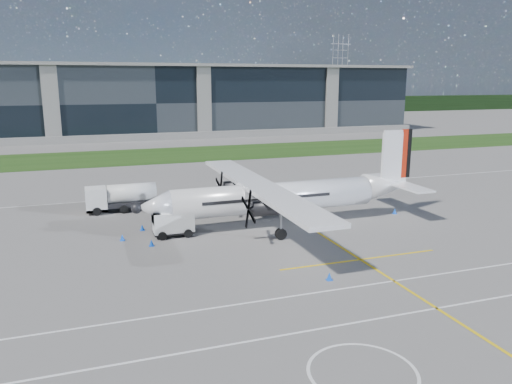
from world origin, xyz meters
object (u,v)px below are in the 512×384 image
at_px(safety_cone_stbdwing, 223,193).
at_px(turboprop_aircraft, 284,180).
at_px(safety_cone_fwd, 122,237).
at_px(ground_crew_person, 174,219).
at_px(baggage_tug, 173,223).
at_px(safety_cone_nose_stbd, 142,227).
at_px(pylon_east, 340,73).
at_px(safety_cone_nose_port, 151,243).
at_px(safety_cone_portwing, 329,276).
at_px(safety_cone_tail, 395,211).
at_px(fuel_tanker_truck, 116,198).

bearing_deg(safety_cone_stbdwing, turboprop_aircraft, -80.91).
bearing_deg(safety_cone_fwd, ground_crew_person, 16.56).
distance_m(baggage_tug, safety_cone_nose_stbd, 3.23).
xyz_separation_m(pylon_east, safety_cone_nose_port, (-95.28, -148.34, -14.75)).
height_order(safety_cone_stbdwing, safety_cone_fwd, same).
relative_size(turboprop_aircraft, safety_cone_portwing, 51.99).
height_order(pylon_east, ground_crew_person, pylon_east).
relative_size(pylon_east, safety_cone_stbdwing, 60.00).
bearing_deg(safety_cone_stbdwing, safety_cone_tail, -44.41).
distance_m(safety_cone_nose_port, safety_cone_stbdwing, 17.58).
bearing_deg(safety_cone_portwing, safety_cone_nose_stbd, 123.93).
xyz_separation_m(safety_cone_nose_stbd, safety_cone_fwd, (-1.77, -2.24, 0.00)).
xyz_separation_m(baggage_tug, safety_cone_nose_port, (-2.00, -2.05, -0.76)).
bearing_deg(safety_cone_tail, turboprop_aircraft, 178.36).
height_order(baggage_tug, safety_cone_fwd, baggage_tug).
relative_size(ground_crew_person, safety_cone_fwd, 4.00).
bearing_deg(safety_cone_nose_port, turboprop_aircraft, 11.22).
bearing_deg(safety_cone_tail, baggage_tug, 179.80).
xyz_separation_m(ground_crew_person, safety_cone_fwd, (-4.30, -1.28, -0.75)).
height_order(safety_cone_nose_port, safety_cone_portwing, same).
bearing_deg(safety_cone_nose_stbd, safety_cone_stbdwing, 46.80).
height_order(pylon_east, safety_cone_stbdwing, pylon_east).
bearing_deg(safety_cone_nose_stbd, pylon_east, 56.46).
relative_size(turboprop_aircraft, safety_cone_fwd, 51.99).
relative_size(pylon_east, safety_cone_portwing, 60.00).
bearing_deg(safety_cone_fwd, safety_cone_tail, -0.18).
distance_m(fuel_tanker_truck, safety_cone_fwd, 9.34).
bearing_deg(safety_cone_tail, safety_cone_fwd, 179.82).
distance_m(baggage_tug, ground_crew_person, 1.33).
height_order(safety_cone_stbdwing, safety_cone_portwing, same).
distance_m(fuel_tanker_truck, safety_cone_nose_stbd, 7.29).
xyz_separation_m(fuel_tanker_truck, baggage_tug, (3.76, -9.29, -0.27)).
height_order(baggage_tug, ground_crew_person, baggage_tug).
height_order(pylon_east, safety_cone_nose_port, pylon_east).
relative_size(fuel_tanker_truck, baggage_tug, 2.03).
xyz_separation_m(baggage_tug, safety_cone_stbdwing, (7.60, 12.67, -0.76)).
relative_size(turboprop_aircraft, safety_cone_stbdwing, 51.99).
distance_m(safety_cone_nose_port, safety_cone_portwing, 13.99).
bearing_deg(safety_cone_nose_stbd, safety_cone_portwing, -56.07).
xyz_separation_m(fuel_tanker_truck, safety_cone_nose_stbd, (1.56, -7.04, -1.04)).
bearing_deg(safety_cone_fwd, safety_cone_nose_stbd, 51.65).
distance_m(safety_cone_tail, safety_cone_fwd, 24.58).
distance_m(pylon_east, safety_cone_portwing, 180.83).
height_order(turboprop_aircraft, safety_cone_tail, turboprop_aircraft).
height_order(pylon_east, safety_cone_nose_stbd, pylon_east).
bearing_deg(safety_cone_stbdwing, ground_crew_person, -122.52).
bearing_deg(turboprop_aircraft, safety_cone_portwing, -99.19).
bearing_deg(turboprop_aircraft, pylon_east, 60.19).
xyz_separation_m(fuel_tanker_truck, safety_cone_nose_port, (1.75, -11.34, -1.04)).
relative_size(ground_crew_person, safety_cone_stbdwing, 4.00).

